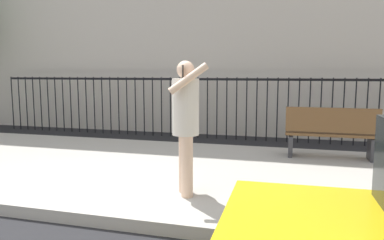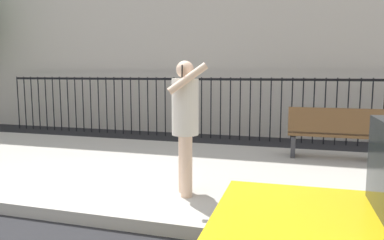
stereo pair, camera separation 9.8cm
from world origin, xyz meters
TOP-DOWN VIEW (x-y plane):
  - ground_plane at (0.00, 0.00)m, footprint 60.00×60.00m
  - sidewalk at (0.00, 2.20)m, footprint 28.00×4.40m
  - iron_fence at (0.00, 5.90)m, footprint 12.03×0.04m
  - pedestrian_on_phone at (1.00, 0.99)m, footprint 0.58×0.72m
  - street_bench at (2.98, 3.58)m, footprint 1.60×0.45m

SIDE VIEW (x-z plane):
  - ground_plane at x=0.00m, z-range 0.00..0.00m
  - sidewalk at x=0.00m, z-range 0.00..0.15m
  - street_bench at x=2.98m, z-range 0.18..1.13m
  - iron_fence at x=0.00m, z-range 0.22..1.82m
  - pedestrian_on_phone at x=1.00m, z-range 0.29..2.01m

